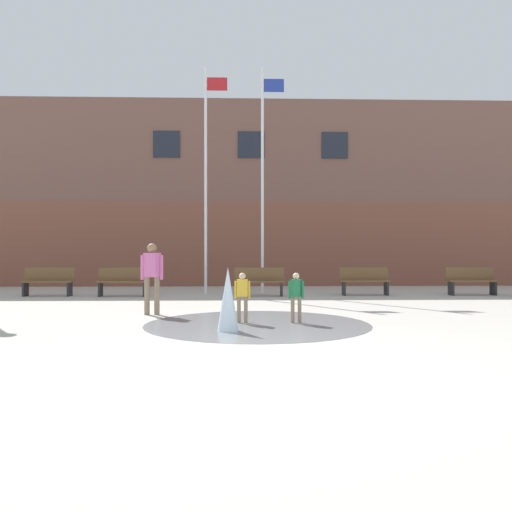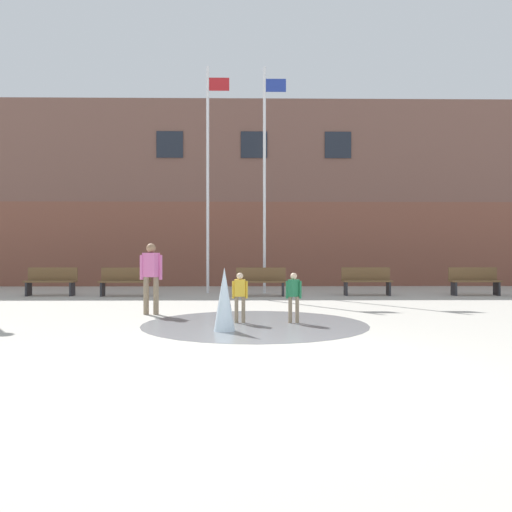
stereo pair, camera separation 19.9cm
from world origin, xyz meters
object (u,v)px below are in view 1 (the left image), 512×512
object	(u,v)px
park_bench_center	(123,281)
child_with_pink_shirt	(296,294)
park_bench_near_trashcan	(365,280)
child_running	(242,294)
park_bench_far_right	(471,280)
adult_in_red	(152,273)
flagpole_left	(207,172)
park_bench_far_left	(48,281)
park_bench_under_right_flagpole	(259,281)
flagpole_right	(263,173)

from	to	relation	value
park_bench_center	child_with_pink_shirt	xyz separation A→B (m)	(4.85, -6.29, 0.10)
park_bench_near_trashcan	child_running	distance (m)	7.60
park_bench_far_right	adult_in_red	xyz separation A→B (m)	(-9.54, -4.99, 0.45)
park_bench_center	flagpole_left	distance (m)	4.69
adult_in_red	park_bench_center	bearing A→B (deg)	-43.41
park_bench_far_left	park_bench_near_trashcan	size ratio (longest dim) A/B	1.00
park_bench_far_right	child_with_pink_shirt	bearing A→B (deg)	-135.30
park_bench_far_left	park_bench_under_right_flagpole	xyz separation A→B (m)	(6.78, -0.19, 0.00)
park_bench_far_left	child_running	bearing A→B (deg)	-45.89
park_bench_under_right_flagpole	park_bench_far_left	bearing A→B (deg)	178.37
child_running	flagpole_left	world-z (taller)	flagpole_left
flagpole_left	child_with_pink_shirt	bearing A→B (deg)	-73.29
flagpole_right	child_with_pink_shirt	bearing A→B (deg)	-87.66
park_bench_near_trashcan	child_with_pink_shirt	bearing A→B (deg)	-114.59
park_bench_far_left	child_with_pink_shirt	bearing A→B (deg)	-41.54
park_bench_far_left	child_running	xyz separation A→B (m)	(6.22, -6.41, 0.10)
park_bench_under_right_flagpole	flagpole_right	xyz separation A→B (m)	(0.18, 1.35, 3.69)
park_bench_far_left	park_bench_under_right_flagpole	world-z (taller)	same
park_bench_far_left	park_bench_far_right	bearing A→B (deg)	-0.13
park_bench_far_left	flagpole_right	xyz separation A→B (m)	(6.96, 1.16, 3.69)
park_bench_center	child_running	distance (m)	7.33
child_running	park_bench_center	bearing A→B (deg)	122.97
adult_in_red	park_bench_far_right	bearing A→B (deg)	-125.95
park_bench_far_left	park_bench_near_trashcan	bearing A→B (deg)	0.20
park_bench_center	flagpole_left	bearing A→B (deg)	27.05
park_bench_far_right	child_with_pink_shirt	size ratio (longest dim) A/B	1.62
park_bench_center	adult_in_red	world-z (taller)	adult_in_red
park_bench_far_left	park_bench_far_right	size ratio (longest dim) A/B	1.00
adult_in_red	flagpole_left	distance (m)	7.03
park_bench_far_left	adult_in_red	xyz separation A→B (m)	(4.21, -5.02, 0.45)
park_bench_center	park_bench_under_right_flagpole	size ratio (longest dim) A/B	1.00
child_running	child_with_pink_shirt	distance (m)	1.05
park_bench_under_right_flagpole	park_bench_near_trashcan	bearing A→B (deg)	3.79
adult_in_red	child_with_pink_shirt	world-z (taller)	adult_in_red
park_bench_under_right_flagpole	adult_in_red	xyz separation A→B (m)	(-2.57, -4.83, 0.45)
park_bench_far_right	child_running	size ratio (longest dim) A/B	1.62
park_bench_under_right_flagpole	child_running	bearing A→B (deg)	-95.16
park_bench_far_right	flagpole_right	distance (m)	7.82
park_bench_under_right_flagpole	park_bench_near_trashcan	world-z (taller)	same
park_bench_far_left	child_with_pink_shirt	distance (m)	9.72
park_bench_far_left	adult_in_red	world-z (taller)	adult_in_red
park_bench_center	park_bench_far_left	bearing A→B (deg)	176.45
park_bench_under_right_flagpole	flagpole_left	xyz separation A→B (m)	(-1.79, 1.35, 3.70)
park_bench_far_left	flagpole_left	size ratio (longest dim) A/B	0.20
child_with_pink_shirt	park_bench_near_trashcan	bearing A→B (deg)	24.41
flagpole_left	park_bench_far_right	bearing A→B (deg)	-7.75
park_bench_near_trashcan	adult_in_red	size ratio (longest dim) A/B	1.01
park_bench_far_left	park_bench_under_right_flagpole	size ratio (longest dim) A/B	1.00
park_bench_near_trashcan	flagpole_left	bearing A→B (deg)	167.89
park_bench_far_right	adult_in_red	bearing A→B (deg)	-152.39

